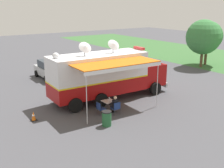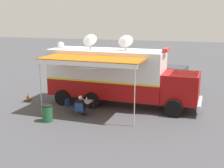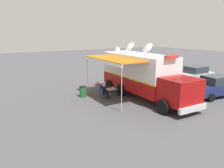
{
  "view_description": "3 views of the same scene",
  "coord_description": "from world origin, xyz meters",
  "px_view_note": "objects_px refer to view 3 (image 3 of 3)",
  "views": [
    {
      "loc": [
        16.65,
        -10.3,
        6.9
      ],
      "look_at": [
        1.68,
        0.04,
        1.66
      ],
      "focal_mm": 44.24,
      "sensor_mm": 36.0,
      "label": 1
    },
    {
      "loc": [
        17.57,
        5.76,
        5.57
      ],
      "look_at": [
        0.42,
        0.49,
        1.42
      ],
      "focal_mm": 47.6,
      "sensor_mm": 36.0,
      "label": 2
    },
    {
      "loc": [
        11.38,
        13.91,
        5.17
      ],
      "look_at": [
        1.91,
        -0.99,
        1.02
      ],
      "focal_mm": 34.82,
      "sensor_mm": 36.0,
      "label": 3
    }
  ],
  "objects_px": {
    "command_truck": "(143,74)",
    "car_behind_truck": "(195,75)",
    "traffic_cone": "(98,82)",
    "folding_chair_at_table": "(103,93)",
    "folding_table": "(111,90)",
    "trash_bin": "(83,91)",
    "folding_chair_beside_table": "(103,90)",
    "car_far_corner": "(215,86)",
    "water_bottle": "(112,88)",
    "seated_responder": "(105,91)"
  },
  "relations": [
    {
      "from": "command_truck",
      "to": "car_behind_truck",
      "type": "bearing_deg",
      "value": -171.56
    },
    {
      "from": "traffic_cone",
      "to": "car_behind_truck",
      "type": "height_order",
      "value": "car_behind_truck"
    },
    {
      "from": "command_truck",
      "to": "folding_chair_at_table",
      "type": "height_order",
      "value": "command_truck"
    },
    {
      "from": "folding_table",
      "to": "trash_bin",
      "type": "relative_size",
      "value": 0.91
    },
    {
      "from": "command_truck",
      "to": "folding_chair_beside_table",
      "type": "height_order",
      "value": "command_truck"
    },
    {
      "from": "car_far_corner",
      "to": "folding_table",
      "type": "bearing_deg",
      "value": -30.79
    },
    {
      "from": "trash_bin",
      "to": "car_behind_truck",
      "type": "xyz_separation_m",
      "value": [
        -12.31,
        1.54,
        0.42
      ]
    },
    {
      "from": "folding_chair_beside_table",
      "to": "car_far_corner",
      "type": "xyz_separation_m",
      "value": [
        -7.67,
        5.26,
        0.37
      ]
    },
    {
      "from": "folding_table",
      "to": "water_bottle",
      "type": "bearing_deg",
      "value": 126.67
    },
    {
      "from": "seated_responder",
      "to": "command_truck",
      "type": "bearing_deg",
      "value": 154.78
    },
    {
      "from": "command_truck",
      "to": "water_bottle",
      "type": "xyz_separation_m",
      "value": [
        2.12,
        -1.27,
        -1.11
      ]
    },
    {
      "from": "folding_chair_at_table",
      "to": "traffic_cone",
      "type": "height_order",
      "value": "folding_chair_at_table"
    },
    {
      "from": "water_bottle",
      "to": "car_behind_truck",
      "type": "relative_size",
      "value": 0.05
    },
    {
      "from": "trash_bin",
      "to": "traffic_cone",
      "type": "height_order",
      "value": "trash_bin"
    },
    {
      "from": "traffic_cone",
      "to": "trash_bin",
      "type": "bearing_deg",
      "value": 45.62
    },
    {
      "from": "folding_table",
      "to": "water_bottle",
      "type": "height_order",
      "value": "water_bottle"
    },
    {
      "from": "trash_bin",
      "to": "folding_chair_beside_table",
      "type": "bearing_deg",
      "value": 161.07
    },
    {
      "from": "folding_chair_beside_table",
      "to": "seated_responder",
      "type": "relative_size",
      "value": 0.7
    },
    {
      "from": "car_behind_truck",
      "to": "folding_chair_beside_table",
      "type": "bearing_deg",
      "value": -5.28
    },
    {
      "from": "folding_chair_beside_table",
      "to": "traffic_cone",
      "type": "relative_size",
      "value": 1.5
    },
    {
      "from": "folding_chair_beside_table",
      "to": "traffic_cone",
      "type": "distance_m",
      "value": 4.17
    },
    {
      "from": "folding_chair_at_table",
      "to": "car_far_corner",
      "type": "xyz_separation_m",
      "value": [
        -8.21,
        4.37,
        0.37
      ]
    },
    {
      "from": "car_far_corner",
      "to": "car_behind_truck",
      "type": "bearing_deg",
      "value": -125.5
    },
    {
      "from": "command_truck",
      "to": "folding_table",
      "type": "bearing_deg",
      "value": -31.99
    },
    {
      "from": "car_far_corner",
      "to": "traffic_cone",
      "type": "bearing_deg",
      "value": -56.4
    },
    {
      "from": "traffic_cone",
      "to": "folding_table",
      "type": "bearing_deg",
      "value": 73.81
    },
    {
      "from": "traffic_cone",
      "to": "command_truck",
      "type": "bearing_deg",
      "value": 97.79
    },
    {
      "from": "water_bottle",
      "to": "car_behind_truck",
      "type": "distance_m",
      "value": 10.38
    },
    {
      "from": "water_bottle",
      "to": "car_far_corner",
      "type": "bearing_deg",
      "value": 149.53
    },
    {
      "from": "seated_responder",
      "to": "car_behind_truck",
      "type": "height_order",
      "value": "car_behind_truck"
    },
    {
      "from": "folding_table",
      "to": "trash_bin",
      "type": "height_order",
      "value": "trash_bin"
    },
    {
      "from": "folding_chair_at_table",
      "to": "folding_chair_beside_table",
      "type": "xyz_separation_m",
      "value": [
        -0.54,
        -0.89,
        0.0
      ]
    },
    {
      "from": "folding_chair_at_table",
      "to": "trash_bin",
      "type": "relative_size",
      "value": 0.96
    },
    {
      "from": "water_bottle",
      "to": "car_behind_truck",
      "type": "height_order",
      "value": "car_behind_truck"
    },
    {
      "from": "traffic_cone",
      "to": "folding_chair_beside_table",
      "type": "bearing_deg",
      "value": 67.07
    },
    {
      "from": "command_truck",
      "to": "car_far_corner",
      "type": "xyz_separation_m",
      "value": [
        -5.22,
        3.05,
        -1.07
      ]
    },
    {
      "from": "folding_chair_beside_table",
      "to": "trash_bin",
      "type": "bearing_deg",
      "value": -18.93
    },
    {
      "from": "command_truck",
      "to": "folding_chair_beside_table",
      "type": "relative_size",
      "value": 11.0
    },
    {
      "from": "command_truck",
      "to": "trash_bin",
      "type": "bearing_deg",
      "value": -34.33
    },
    {
      "from": "folding_chair_beside_table",
      "to": "trash_bin",
      "type": "xyz_separation_m",
      "value": [
        1.6,
        -0.55,
        -0.06
      ]
    },
    {
      "from": "seated_responder",
      "to": "folding_chair_beside_table",
      "type": "bearing_deg",
      "value": -111.19
    },
    {
      "from": "folding_table",
      "to": "traffic_cone",
      "type": "bearing_deg",
      "value": -106.19
    },
    {
      "from": "folding_table",
      "to": "seated_responder",
      "type": "bearing_deg",
      "value": 4.53
    },
    {
      "from": "folding_table",
      "to": "folding_chair_beside_table",
      "type": "height_order",
      "value": "folding_chair_beside_table"
    },
    {
      "from": "folding_chair_at_table",
      "to": "folding_chair_beside_table",
      "type": "distance_m",
      "value": 1.04
    },
    {
      "from": "water_bottle",
      "to": "traffic_cone",
      "type": "xyz_separation_m",
      "value": [
        -1.29,
        -4.79,
        -0.55
      ]
    },
    {
      "from": "command_truck",
      "to": "traffic_cone",
      "type": "distance_m",
      "value": 6.33
    },
    {
      "from": "water_bottle",
      "to": "seated_responder",
      "type": "bearing_deg",
      "value": -4.15
    },
    {
      "from": "car_far_corner",
      "to": "folding_chair_at_table",
      "type": "bearing_deg",
      "value": -28.04
    },
    {
      "from": "folding_table",
      "to": "traffic_cone",
      "type": "height_order",
      "value": "folding_table"
    }
  ]
}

